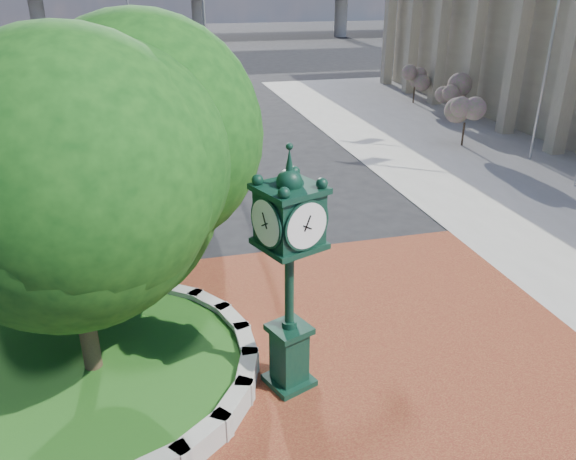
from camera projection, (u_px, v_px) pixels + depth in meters
The scene contains 14 objects.
ground at pixel (323, 345), 12.95m from camera, with size 200.00×200.00×0.00m, color black.
plaza at pixel (337, 372), 12.06m from camera, with size 12.00×12.00×0.04m, color maroon.
planter_wall at pixel (205, 354), 12.22m from camera, with size 2.96×6.77×0.54m.
grass_bed at pixel (95, 373), 11.72m from camera, with size 6.10×6.10×0.40m, color #1E4915.
tree_planter at pixel (68, 218), 10.28m from camera, with size 5.20×5.20×6.33m.
tree_street at pixel (128, 82), 26.59m from camera, with size 4.40×4.40×5.45m.
post_clock at pixel (289, 266), 10.57m from camera, with size 1.31×1.31×5.09m.
parked_car at pixel (209, 73), 45.57m from camera, with size 1.65×4.10×1.40m, color maroon.
flagpole_b at pixel (551, 42), 24.06m from camera, with size 1.53×0.63×10.18m.
street_lamp_near at pixel (207, 16), 35.32m from camera, with size 2.05×0.87×9.47m.
street_lamp_far at pixel (131, 10), 48.73m from camera, with size 1.92×0.78×8.83m.
shrub_near at pixel (466, 115), 27.60m from camera, with size 1.20×1.20×2.20m.
shrub_mid at pixel (452, 93), 32.73m from camera, with size 1.20×1.20×2.20m.
shrub_far at pixel (415, 79), 37.20m from camera, with size 1.20×1.20×2.20m.
Camera 1 is at (-3.46, -10.16, 7.75)m, focal length 35.00 mm.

